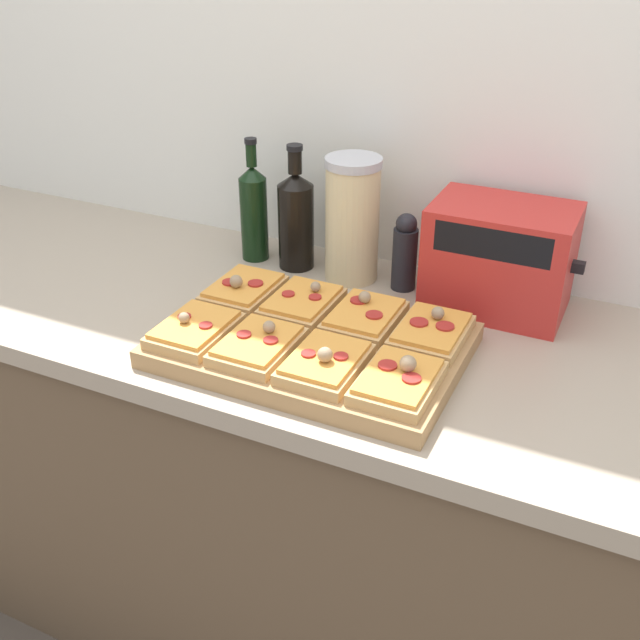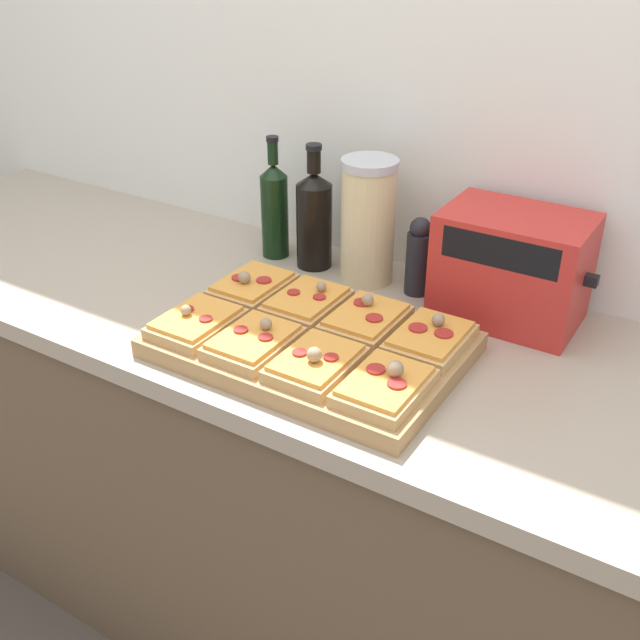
{
  "view_description": "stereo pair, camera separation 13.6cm",
  "coord_description": "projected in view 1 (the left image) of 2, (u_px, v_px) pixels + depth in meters",
  "views": [
    {
      "loc": [
        0.51,
        -0.83,
        1.62
      ],
      "look_at": [
        0.0,
        0.24,
        0.95
      ],
      "focal_mm": 42.0,
      "sensor_mm": 36.0,
      "label": 1
    },
    {
      "loc": [
        0.63,
        -0.77,
        1.62
      ],
      "look_at": [
        0.0,
        0.24,
        0.95
      ],
      "focal_mm": 42.0,
      "sensor_mm": 36.0,
      "label": 2
    }
  ],
  "objects": [
    {
      "name": "cutting_board",
      "position": [
        313.0,
        345.0,
        1.36
      ],
      "size": [
        0.54,
        0.36,
        0.03
      ],
      "primitive_type": "cube",
      "color": "#A37A4C",
      "rests_on": "kitchen_counter"
    },
    {
      "name": "kitchen_counter",
      "position": [
        335.0,
        498.0,
        1.67
      ],
      "size": [
        2.63,
        0.67,
        0.89
      ],
      "color": "brown",
      "rests_on": "ground_plane"
    },
    {
      "name": "wine_bottle",
      "position": [
        296.0,
        218.0,
        1.63
      ],
      "size": [
        0.08,
        0.08,
        0.28
      ],
      "color": "black",
      "rests_on": "kitchen_counter"
    },
    {
      "name": "pizza_slice_back_midleft",
      "position": [
        302.0,
        302.0,
        1.44
      ],
      "size": [
        0.12,
        0.16,
        0.05
      ],
      "color": "tan",
      "rests_on": "cutting_board"
    },
    {
      "name": "olive_oil_bottle",
      "position": [
        254.0,
        211.0,
        1.67
      ],
      "size": [
        0.06,
        0.06,
        0.28
      ],
      "color": "black",
      "rests_on": "kitchen_counter"
    },
    {
      "name": "pizza_slice_back_left",
      "position": [
        244.0,
        289.0,
        1.48
      ],
      "size": [
        0.12,
        0.16,
        0.05
      ],
      "color": "tan",
      "rests_on": "cutting_board"
    },
    {
      "name": "pizza_slice_back_midright",
      "position": [
        365.0,
        316.0,
        1.39
      ],
      "size": [
        0.12,
        0.16,
        0.05
      ],
      "color": "tan",
      "rests_on": "cutting_board"
    },
    {
      "name": "toaster_oven",
      "position": [
        499.0,
        258.0,
        1.47
      ],
      "size": [
        0.3,
        0.18,
        0.22
      ],
      "color": "red",
      "rests_on": "kitchen_counter"
    },
    {
      "name": "pizza_slice_front_midright",
      "position": [
        325.0,
        362.0,
        1.25
      ],
      "size": [
        0.12,
        0.16,
        0.05
      ],
      "color": "tan",
      "rests_on": "cutting_board"
    },
    {
      "name": "wall_back",
      "position": [
        409.0,
        100.0,
        1.56
      ],
      "size": [
        6.0,
        0.06,
        2.5
      ],
      "color": "silver",
      "rests_on": "ground_plane"
    },
    {
      "name": "grain_jar_tall",
      "position": [
        352.0,
        220.0,
        1.57
      ],
      "size": [
        0.12,
        0.12,
        0.27
      ],
      "color": "beige",
      "rests_on": "kitchen_counter"
    },
    {
      "name": "pizza_slice_front_right",
      "position": [
        399.0,
        380.0,
        1.2
      ],
      "size": [
        0.12,
        0.16,
        0.06
      ],
      "color": "tan",
      "rests_on": "cutting_board"
    },
    {
      "name": "pepper_mill",
      "position": [
        405.0,
        252.0,
        1.56
      ],
      "size": [
        0.05,
        0.05,
        0.17
      ],
      "color": "black",
      "rests_on": "kitchen_counter"
    },
    {
      "name": "pizza_slice_front_midleft",
      "position": [
        258.0,
        345.0,
        1.3
      ],
      "size": [
        0.12,
        0.16,
        0.05
      ],
      "color": "tan",
      "rests_on": "cutting_board"
    },
    {
      "name": "pizza_slice_front_left",
      "position": [
        195.0,
        329.0,
        1.35
      ],
      "size": [
        0.12,
        0.16,
        0.05
      ],
      "color": "tan",
      "rests_on": "cutting_board"
    },
    {
      "name": "pizza_slice_back_right",
      "position": [
        432.0,
        331.0,
        1.34
      ],
      "size": [
        0.12,
        0.16,
        0.05
      ],
      "color": "tan",
      "rests_on": "cutting_board"
    }
  ]
}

